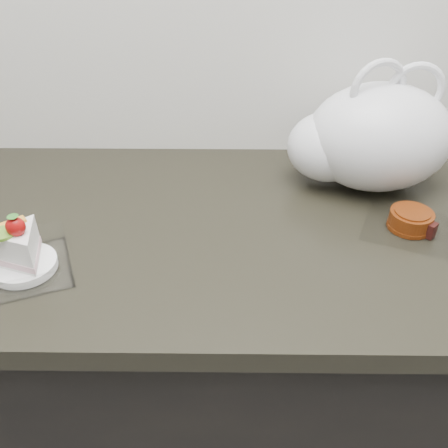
% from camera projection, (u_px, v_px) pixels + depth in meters
% --- Properties ---
extents(counter, '(2.04, 0.64, 0.90)m').
position_uv_depth(counter, '(230.00, 373.00, 1.21)').
color(counter, black).
rests_on(counter, ground).
extents(cake_tray, '(0.19, 0.19, 0.12)m').
position_uv_depth(cake_tray, '(22.00, 256.00, 0.82)').
color(cake_tray, white).
rests_on(cake_tray, counter).
extents(mooncake_wrap, '(0.20, 0.20, 0.04)m').
position_uv_depth(mooncake_wrap, '(411.00, 222.00, 0.93)').
color(mooncake_wrap, white).
rests_on(mooncake_wrap, counter).
extents(plastic_bag, '(0.35, 0.27, 0.27)m').
position_uv_depth(plastic_bag, '(369.00, 138.00, 1.01)').
color(plastic_bag, white).
rests_on(plastic_bag, counter).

